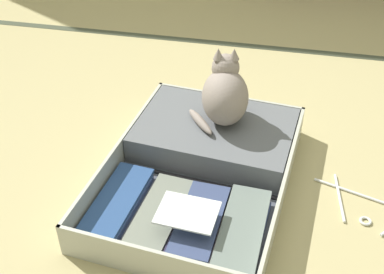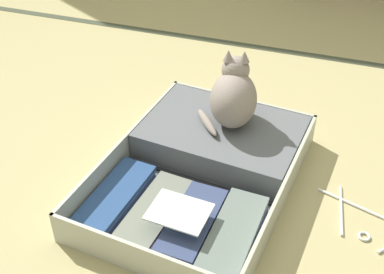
# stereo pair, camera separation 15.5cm
# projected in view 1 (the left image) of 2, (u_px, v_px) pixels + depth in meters

# --- Properties ---
(ground_plane) EXTENTS (10.00, 10.00, 0.00)m
(ground_plane) POSITION_uv_depth(u_px,v_px,m) (216.00, 204.00, 1.74)
(ground_plane) COLOR tan
(tatami_border) EXTENTS (4.80, 0.05, 0.00)m
(tatami_border) POSITION_uv_depth(u_px,v_px,m) (254.00, 46.00, 2.68)
(tatami_border) COLOR #3F4635
(tatami_border) RESTS_ON ground_plane
(open_suitcase) EXTENTS (0.71, 0.93, 0.12)m
(open_suitcase) POSITION_uv_depth(u_px,v_px,m) (206.00, 160.00, 1.85)
(open_suitcase) COLOR #B3B5A5
(open_suitcase) RESTS_ON ground_plane
(black_cat) EXTENTS (0.26, 0.27, 0.28)m
(black_cat) POSITION_uv_depth(u_px,v_px,m) (225.00, 94.00, 1.88)
(black_cat) COLOR gray
(black_cat) RESTS_ON open_suitcase
(clothes_hanger) EXTENTS (0.41, 0.27, 0.01)m
(clothes_hanger) POSITION_uv_depth(u_px,v_px,m) (371.00, 206.00, 1.73)
(clothes_hanger) COLOR silver
(clothes_hanger) RESTS_ON ground_plane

